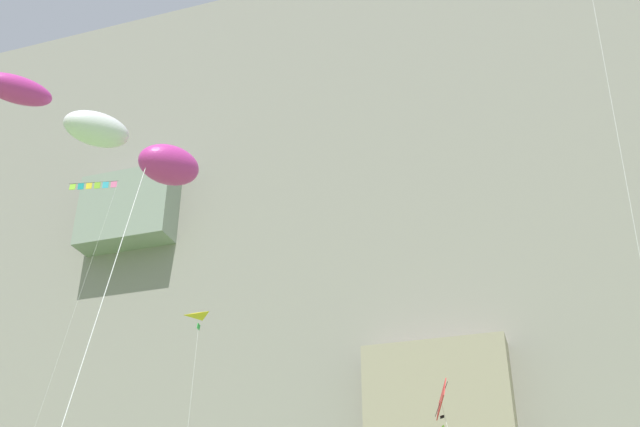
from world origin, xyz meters
TOP-DOWN VIEW (x-y plane):
  - cliff_face at (-0.00, 60.73)m, footprint 180.00×22.94m
  - kite_delta_mid_left at (-10.65, 36.33)m, footprint 2.27×4.79m
  - kite_diamond_low_center at (3.83, 25.95)m, footprint 2.19×4.92m
  - kite_banner_high_left at (-21.51, 39.31)m, footprint 3.54×4.00m
  - kite_windsock_upper_right at (1.74, 8.37)m, footprint 2.99×4.19m

SIDE VIEW (x-z plane):
  - kite_windsock_upper_right at x=1.74m, z-range 4.07..13.23m
  - kite_diamond_low_center at x=3.83m, z-range 3.79..13.69m
  - kite_delta_mid_left at x=-10.65m, z-range 7.65..24.79m
  - kite_banner_high_left at x=-21.51m, z-range 12.75..42.85m
  - cliff_face at x=0.00m, z-range -0.02..56.91m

